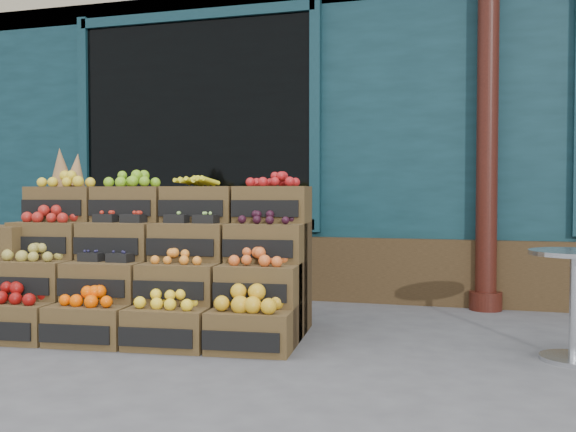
# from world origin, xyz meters

# --- Properties ---
(ground) EXTENTS (60.00, 60.00, 0.00)m
(ground) POSITION_xyz_m (0.00, 0.00, 0.00)
(ground) COLOR #4E4E51
(ground) RESTS_ON ground
(shop_facade) EXTENTS (12.00, 6.24, 4.80)m
(shop_facade) POSITION_xyz_m (0.00, 5.11, 2.40)
(shop_facade) COLOR #0F2E35
(shop_facade) RESTS_ON ground
(crate_display) EXTENTS (2.28, 1.27, 1.37)m
(crate_display) POSITION_xyz_m (-1.15, 0.46, 0.42)
(crate_display) COLOR #4B381D
(crate_display) RESTS_ON ground
(bistro_table) EXTENTS (0.53, 0.53, 0.67)m
(bistro_table) POSITION_xyz_m (1.68, 0.42, 0.42)
(bistro_table) COLOR silver
(bistro_table) RESTS_ON ground
(shopkeeper) EXTENTS (0.70, 0.46, 1.91)m
(shopkeeper) POSITION_xyz_m (-2.07, 2.75, 0.95)
(shopkeeper) COLOR #1C6536
(shopkeeper) RESTS_ON ground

